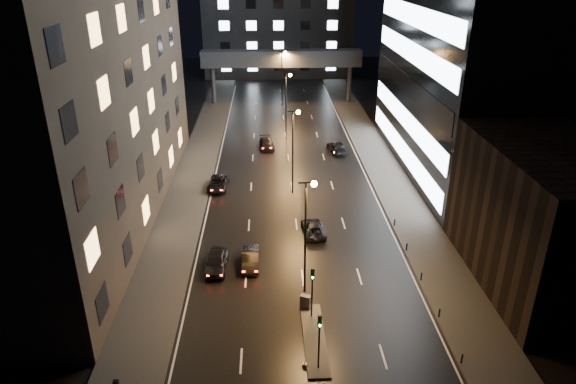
# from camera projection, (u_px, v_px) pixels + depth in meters

# --- Properties ---
(ground) EXTENTS (160.00, 160.00, 0.00)m
(ground) POSITION_uv_depth(u_px,v_px,m) (288.00, 157.00, 72.30)
(ground) COLOR black
(ground) RESTS_ON ground
(sidewalk_left) EXTENTS (5.00, 110.00, 0.15)m
(sidewalk_left) POSITION_uv_depth(u_px,v_px,m) (195.00, 172.00, 67.25)
(sidewalk_left) COLOR #383533
(sidewalk_left) RESTS_ON ground
(sidewalk_right) EXTENTS (5.00, 110.00, 0.15)m
(sidewalk_right) POSITION_uv_depth(u_px,v_px,m) (384.00, 169.00, 68.21)
(sidewalk_right) COLOR #383533
(sidewalk_right) RESTS_ON ground
(building_left) EXTENTS (15.00, 48.00, 40.00)m
(building_left) POSITION_uv_depth(u_px,v_px,m) (59.00, 23.00, 48.59)
(building_left) COLOR #2D2319
(building_left) RESTS_ON ground
(building_right_low) EXTENTS (10.00, 18.00, 12.00)m
(building_right_low) POSITION_uv_depth(u_px,v_px,m) (546.00, 218.00, 42.40)
(building_right_low) COLOR black
(building_right_low) RESTS_ON ground
(building_far) EXTENTS (34.00, 14.00, 25.00)m
(building_far) POSITION_uv_depth(u_px,v_px,m) (278.00, 20.00, 119.82)
(building_far) COLOR #333335
(building_far) RESTS_ON ground
(skybridge) EXTENTS (30.00, 3.00, 10.00)m
(skybridge) POSITION_uv_depth(u_px,v_px,m) (281.00, 59.00, 96.10)
(skybridge) COLOR #333335
(skybridge) RESTS_ON ground
(median_island) EXTENTS (1.60, 8.00, 0.15)m
(median_island) POSITION_uv_depth(u_px,v_px,m) (314.00, 339.00, 37.75)
(median_island) COLOR #383533
(median_island) RESTS_ON ground
(traffic_signal_near) EXTENTS (0.28, 0.34, 4.40)m
(traffic_signal_near) POSITION_uv_depth(u_px,v_px,m) (312.00, 285.00, 38.76)
(traffic_signal_near) COLOR black
(traffic_signal_near) RESTS_ON median_island
(traffic_signal_far) EXTENTS (0.28, 0.34, 4.40)m
(traffic_signal_far) POSITION_uv_depth(u_px,v_px,m) (319.00, 333.00, 33.76)
(traffic_signal_far) COLOR black
(traffic_signal_far) RESTS_ON median_island
(bollard_row) EXTENTS (0.12, 25.12, 0.90)m
(bollard_row) POSITION_uv_depth(u_px,v_px,m) (430.00, 295.00, 42.06)
(bollard_row) COLOR black
(bollard_row) RESTS_ON ground
(streetlight_near) EXTENTS (1.45, 0.50, 10.15)m
(streetlight_near) POSITION_uv_depth(u_px,v_px,m) (308.00, 223.00, 40.53)
(streetlight_near) COLOR black
(streetlight_near) RESTS_ON ground
(streetlight_mid_a) EXTENTS (1.45, 0.50, 10.15)m
(streetlight_mid_a) POSITION_uv_depth(u_px,v_px,m) (294.00, 141.00, 58.70)
(streetlight_mid_a) COLOR black
(streetlight_mid_a) RESTS_ON ground
(streetlight_mid_b) EXTENTS (1.45, 0.50, 10.15)m
(streetlight_mid_b) POSITION_uv_depth(u_px,v_px,m) (287.00, 98.00, 76.88)
(streetlight_mid_b) COLOR black
(streetlight_mid_b) RESTS_ON ground
(streetlight_far) EXTENTS (1.45, 0.50, 10.15)m
(streetlight_far) POSITION_uv_depth(u_px,v_px,m) (283.00, 71.00, 95.05)
(streetlight_far) COLOR black
(streetlight_far) RESTS_ON ground
(car_away_a) EXTENTS (1.98, 4.66, 1.57)m
(car_away_a) POSITION_uv_depth(u_px,v_px,m) (216.00, 262.00, 46.00)
(car_away_a) COLOR black
(car_away_a) RESTS_ON ground
(car_away_b) EXTENTS (1.58, 4.34, 1.42)m
(car_away_b) POSITION_uv_depth(u_px,v_px,m) (250.00, 259.00, 46.59)
(car_away_b) COLOR black
(car_away_b) RESTS_ON ground
(car_away_c) EXTENTS (2.58, 5.01, 1.35)m
(car_away_c) POSITION_uv_depth(u_px,v_px,m) (218.00, 183.00, 62.23)
(car_away_c) COLOR black
(car_away_c) RESTS_ON ground
(car_away_d) EXTENTS (2.52, 4.89, 1.36)m
(car_away_d) POSITION_uv_depth(u_px,v_px,m) (267.00, 144.00, 75.57)
(car_away_d) COLOR black
(car_away_d) RESTS_ON ground
(car_toward_a) EXTENTS (2.50, 4.73, 1.27)m
(car_toward_a) POSITION_uv_depth(u_px,v_px,m) (313.00, 228.00, 52.05)
(car_toward_a) COLOR black
(car_toward_a) RESTS_ON ground
(car_toward_b) EXTENTS (2.72, 5.34, 1.48)m
(car_toward_b) POSITION_uv_depth(u_px,v_px,m) (337.00, 147.00, 73.99)
(car_toward_b) COLOR black
(car_toward_b) RESTS_ON ground
(utility_cabinet) EXTENTS (0.91, 0.71, 1.08)m
(utility_cabinet) POSITION_uv_depth(u_px,v_px,m) (305.00, 301.00, 40.84)
(utility_cabinet) COLOR #444446
(utility_cabinet) RESTS_ON median_island
(cone_a) EXTENTS (0.43, 0.43, 0.44)m
(cone_a) POSITION_uv_depth(u_px,v_px,m) (305.00, 364.00, 35.15)
(cone_a) COLOR orange
(cone_a) RESTS_ON ground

